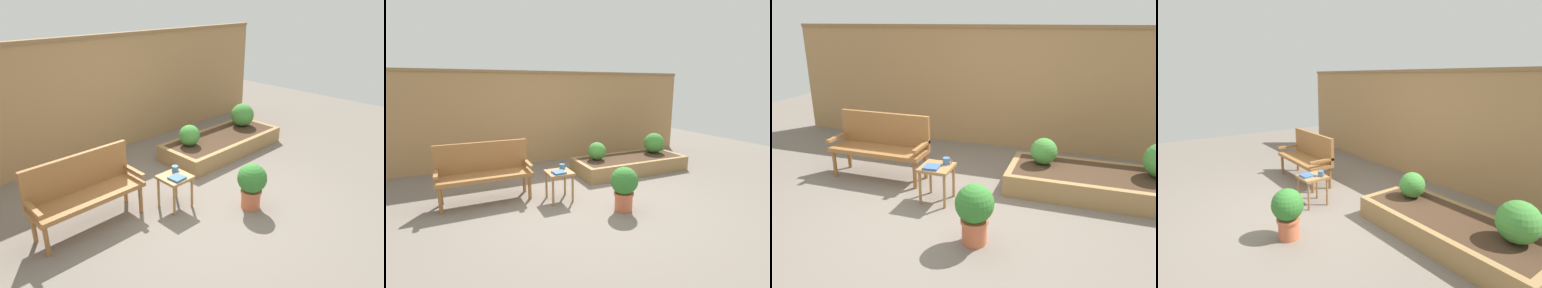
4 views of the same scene
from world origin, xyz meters
The scene contains 10 objects.
ground_plane centered at (0.00, 0.00, 0.00)m, with size 14.00×14.00×0.00m, color #70665B.
fence_back centered at (0.00, 2.60, 1.09)m, with size 8.40×0.14×2.16m.
garden_bench centered at (-1.38, 0.69, 0.54)m, with size 1.44×0.48×0.94m.
side_table centered at (-0.29, 0.19, 0.40)m, with size 0.40×0.40×0.48m.
cup_on_table centered at (-0.20, 0.29, 0.52)m, with size 0.13×0.09×0.09m.
book_on_table centered at (-0.33, 0.11, 0.49)m, with size 0.19×0.19×0.03m, color #38609E.
potted_boxwood centered at (0.45, -0.57, 0.39)m, with size 0.41×0.41×0.66m.
raised_planter_bed centered at (1.69, 1.05, 0.15)m, with size 2.40×1.00×0.30m.
shrub_near_bench centered at (0.93, 1.16, 0.49)m, with size 0.37×0.37×0.37m.
shrub_far_corner centered at (2.42, 1.16, 0.53)m, with size 0.46×0.46×0.46m.
Camera 4 is at (3.71, -1.96, 2.03)m, focal length 27.86 mm.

